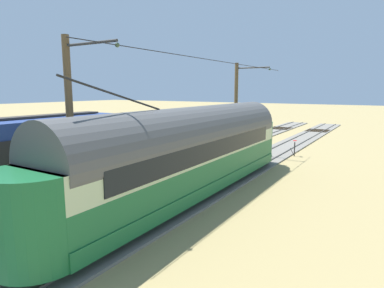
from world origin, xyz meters
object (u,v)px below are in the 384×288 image
(catenary_pole_foreground, at_px, (237,108))
(track_end_bumper, at_px, (218,145))
(vintage_streetcar, at_px, (191,151))
(catenary_pole_mid_near, at_px, (72,126))
(switch_stand, at_px, (294,147))

(catenary_pole_foreground, xyz_separation_m, track_end_bumper, (2.15, -1.14, -3.30))
(vintage_streetcar, xyz_separation_m, catenary_pole_mid_near, (2.51, 4.60, 1.44))
(switch_stand, distance_m, track_end_bumper, 6.29)
(vintage_streetcar, xyz_separation_m, catenary_pole_foreground, (2.51, -10.80, 1.44))
(catenary_pole_foreground, bearing_deg, vintage_streetcar, 103.09)
(catenary_pole_mid_near, bearing_deg, vintage_streetcar, -118.64)
(vintage_streetcar, relative_size, track_end_bumper, 10.16)
(vintage_streetcar, height_order, switch_stand, vintage_streetcar)
(vintage_streetcar, bearing_deg, track_end_bumper, -68.68)
(catenary_pole_foreground, xyz_separation_m, switch_stand, (-4.10, -1.76, -3.00))
(catenary_pole_foreground, distance_m, switch_stand, 5.38)
(track_end_bumper, bearing_deg, vintage_streetcar, 111.32)
(catenary_pole_foreground, bearing_deg, switch_stand, -156.76)
(vintage_streetcar, height_order, catenary_pole_foreground, catenary_pole_foreground)
(catenary_pole_foreground, distance_m, catenary_pole_mid_near, 15.40)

